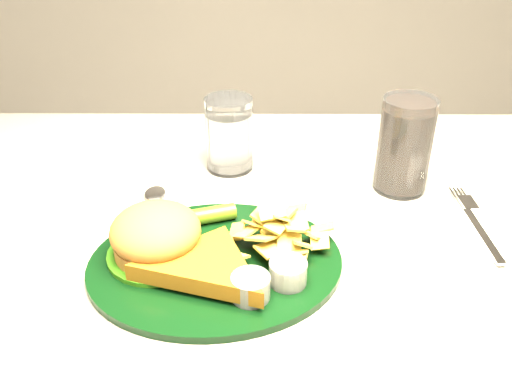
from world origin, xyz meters
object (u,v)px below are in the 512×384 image
water_glass (229,134)px  fork_napkin (481,231)px  dinner_plate (215,243)px  cola_glass (405,145)px

water_glass → fork_napkin: water_glass is taller
dinner_plate → cola_glass: cola_glass is taller
cola_glass → dinner_plate: bearing=-144.0°
water_glass → cola_glass: cola_glass is taller
dinner_plate → cola_glass: 0.34m
dinner_plate → fork_napkin: (0.36, 0.07, -0.03)m
dinner_plate → water_glass: 0.27m
water_glass → fork_napkin: size_ratio=0.73×
dinner_plate → water_glass: (0.01, 0.27, 0.02)m
dinner_plate → fork_napkin: dinner_plate is taller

